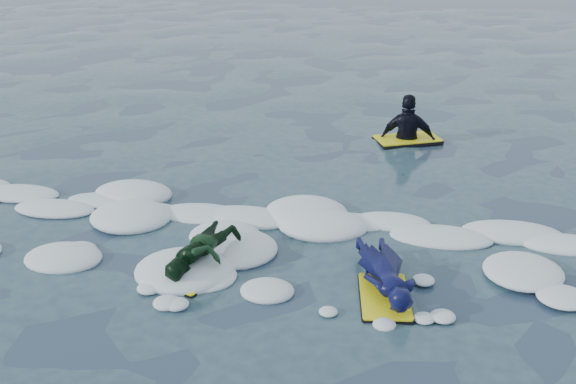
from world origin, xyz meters
name	(u,v)px	position (x,y,z in m)	size (l,w,h in m)	color
ground	(187,267)	(0.00, 0.00, 0.00)	(120.00, 120.00, 0.00)	#1B2A41
foam_band	(210,230)	(0.00, 1.03, 0.00)	(12.00, 3.10, 0.30)	white
prone_woman_unit	(386,276)	(2.39, -0.16, 0.20)	(0.96, 1.61, 0.39)	black
prone_child_unit	(203,255)	(0.23, -0.10, 0.24)	(0.94, 1.32, 0.47)	black
waiting_rider_unit	(407,141)	(2.55, 5.13, 0.02)	(1.31, 1.05, 1.73)	black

